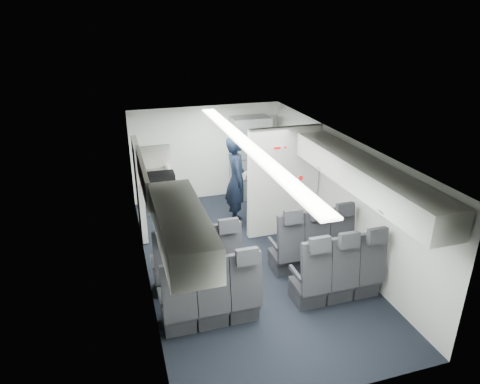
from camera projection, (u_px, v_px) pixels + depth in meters
cabin_shell at (247, 202)px, 7.09m from camera, size 3.41×6.01×2.16m
seat_row_front at (257, 256)px, 6.90m from camera, size 3.33×0.56×1.24m
seat_row_mid at (277, 288)px, 6.10m from camera, size 3.33×0.56×1.24m
overhead_bin_left_rear at (182, 228)px, 4.66m from camera, size 0.53×1.80×0.40m
overhead_bin_left_front_open at (159, 183)px, 6.24m from camera, size 0.64×1.70×0.72m
overhead_bin_right_rear at (401, 198)px, 5.42m from camera, size 0.53×1.80×0.40m
overhead_bin_right_front at (334, 157)px, 6.96m from camera, size 0.53×1.70×0.40m
bulkhead_partition at (283, 182)px, 8.08m from camera, size 1.40×0.15×2.13m
galley_unit at (250, 158)px, 9.81m from camera, size 0.85×0.52×1.90m
boarding_door at (139, 189)px, 8.08m from camera, size 0.12×1.27×1.86m
flight_attendant at (237, 181)px, 8.54m from camera, size 0.54×0.73×1.86m
carry_on_bag at (162, 181)px, 6.12m from camera, size 0.38×0.27×0.23m
papers at (246, 175)px, 8.50m from camera, size 0.19×0.08×0.14m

